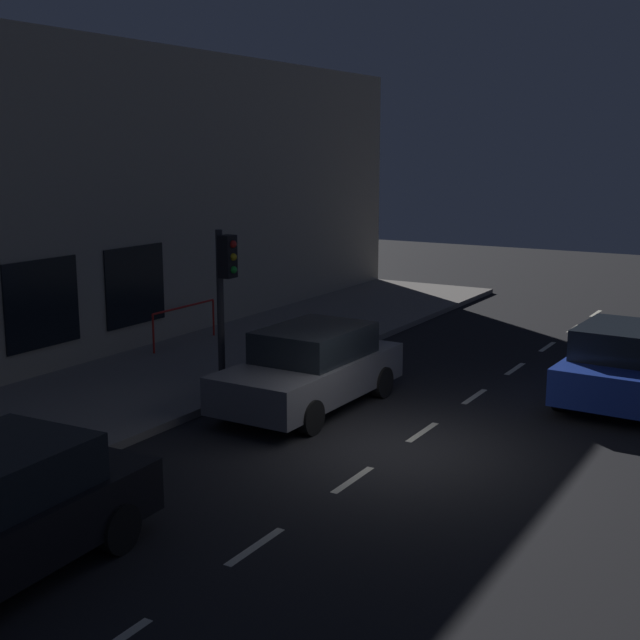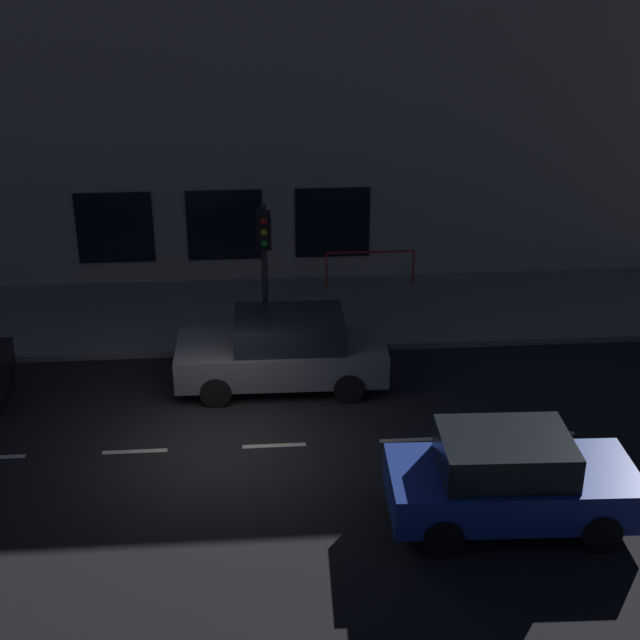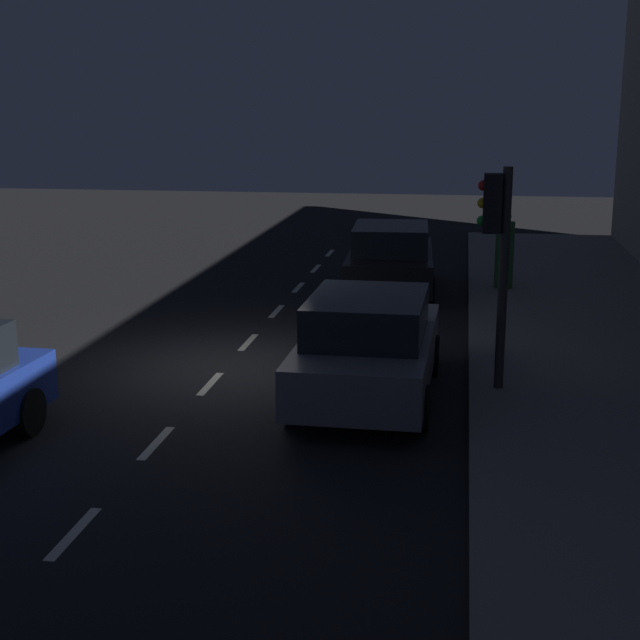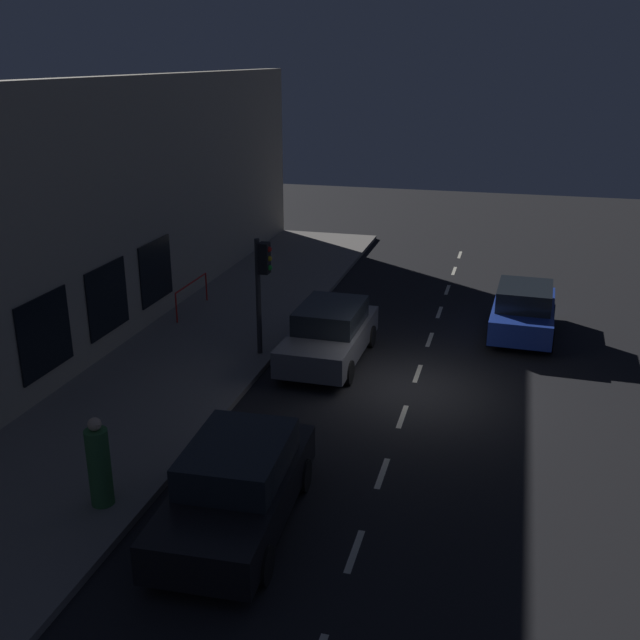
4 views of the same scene
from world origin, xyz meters
name	(u,v)px [view 1 (image 1 of 4)]	position (x,y,z in m)	size (l,w,h in m)	color
ground_plane	(398,449)	(0.00, 0.00, 0.00)	(60.00, 60.00, 0.00)	black
sidewalk	(123,392)	(6.25, 0.00, 0.07)	(4.50, 32.00, 0.15)	gray
building_facade	(25,208)	(8.80, 0.00, 3.73)	(0.65, 32.00, 7.48)	#B2A893
lane_centre_line	(422,432)	(0.00, -1.00, 0.00)	(0.12, 27.20, 0.01)	beige
traffic_light	(225,281)	(4.31, -0.97, 2.40)	(0.49, 0.32, 3.26)	#2D2D30
parked_car_1	(622,364)	(-2.63, -4.73, 0.79)	(1.98, 4.05, 1.58)	#1E389E
parked_car_2	(311,368)	(2.51, -1.29, 0.79)	(2.01, 4.40, 1.58)	slate
red_railing	(184,315)	(7.75, -3.83, 0.89)	(0.05, 2.38, 0.97)	red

